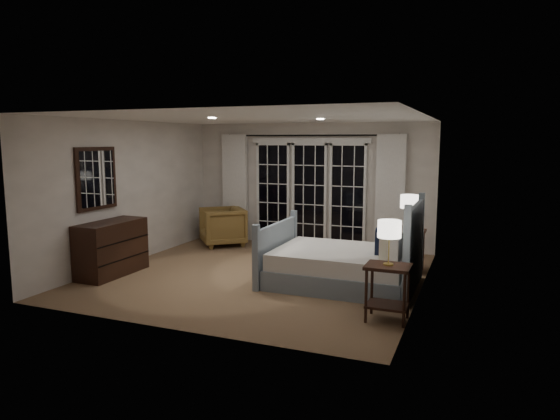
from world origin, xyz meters
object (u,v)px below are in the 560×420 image
at_px(nightstand_left, 388,284).
at_px(lamp_right, 410,202).
at_px(nightstand_right, 408,244).
at_px(armchair, 223,226).
at_px(dresser, 112,248).
at_px(lamp_left, 389,230).
at_px(bed, 346,264).

relative_size(nightstand_left, lamp_right, 1.19).
bearing_deg(lamp_right, nightstand_right, 0.00).
distance_m(armchair, dresser, 2.74).
distance_m(lamp_left, armchair, 5.05).
xyz_separation_m(nightstand_left, armchair, (-3.92, 3.10, -0.06)).
relative_size(bed, nightstand_left, 3.15).
distance_m(lamp_right, dresser, 4.89).
height_order(bed, nightstand_right, bed).
distance_m(lamp_right, armchair, 3.97).
height_order(nightstand_right, dresser, dresser).
bearing_deg(bed, lamp_left, -56.53).
xyz_separation_m(lamp_right, armchair, (-3.83, 0.67, -0.77)).
relative_size(nightstand_left, dresser, 0.56).
relative_size(lamp_left, armchair, 0.62).
xyz_separation_m(bed, armchair, (-3.08, 1.83, 0.07)).
relative_size(nightstand_left, nightstand_right, 0.98).
bearing_deg(lamp_left, dresser, 174.53).
relative_size(bed, dresser, 1.76).
bearing_deg(nightstand_left, lamp_right, 92.07).
height_order(bed, nightstand_left, bed).
bearing_deg(dresser, lamp_left, -5.47).
height_order(nightstand_right, armchair, armchair).
height_order(lamp_right, dresser, lamp_right).
height_order(nightstand_right, lamp_right, lamp_right).
bearing_deg(nightstand_right, dresser, -155.55).
bearing_deg(lamp_left, bed, 123.47).
bearing_deg(nightstand_right, armchair, 170.01).
bearing_deg(armchair, nightstand_right, 39.71).
xyz_separation_m(lamp_left, lamp_right, (-0.09, 2.43, 0.04)).
xyz_separation_m(nightstand_right, armchair, (-3.83, 0.67, -0.07)).
bearing_deg(dresser, nightstand_right, 24.45).
bearing_deg(lamp_right, lamp_left, -87.93).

